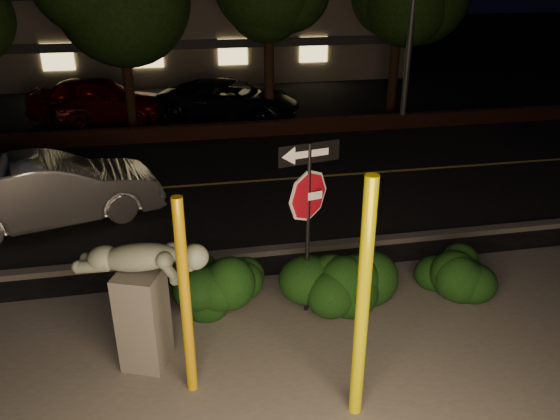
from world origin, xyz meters
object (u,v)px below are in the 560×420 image
object	(u,v)px
signpost	(308,197)
parked_car_dark	(229,100)
yellow_pole_right	(363,305)
sculpture	(142,290)
yellow_pole_left	(185,301)
parked_car_darkred	(103,105)
silver_sedan	(51,191)
parked_car_red	(98,99)

from	to	relation	value
signpost	parked_car_dark	bearing A→B (deg)	76.96
signpost	yellow_pole_right	bearing A→B (deg)	-100.10
sculpture	parked_car_dark	size ratio (longest dim) A/B	0.39
yellow_pole_left	sculpture	bearing A→B (deg)	131.44
parked_car_darkred	yellow_pole_left	bearing A→B (deg)	166.72
yellow_pole_right	silver_sedan	xyz separation A→B (m)	(-4.98, 6.97, -0.91)
sculpture	yellow_pole_right	bearing A→B (deg)	-7.85
silver_sedan	yellow_pole_left	bearing A→B (deg)	-171.80
yellow_pole_right	sculpture	size ratio (longest dim) A/B	1.62
sculpture	parked_car_red	xyz separation A→B (m)	(-2.13, 14.42, -0.45)
yellow_pole_right	silver_sedan	size ratio (longest dim) A/B	0.70
yellow_pole_right	signpost	bearing A→B (deg)	92.42
parked_car_red	yellow_pole_left	bearing A→B (deg)	-159.87
signpost	parked_car_dark	distance (m)	13.06
signpost	sculpture	bearing A→B (deg)	-174.14
yellow_pole_left	yellow_pole_right	world-z (taller)	yellow_pole_right
parked_car_dark	parked_car_red	bearing A→B (deg)	106.93
silver_sedan	parked_car_darkred	world-z (taller)	silver_sedan
yellow_pole_left	yellow_pole_right	bearing A→B (deg)	-21.78
sculpture	silver_sedan	size ratio (longest dim) A/B	0.43
parked_car_red	parked_car_darkred	size ratio (longest dim) A/B	1.20
signpost	parked_car_darkred	bearing A→B (deg)	96.10
yellow_pole_left	yellow_pole_right	distance (m)	2.31
signpost	sculpture	xyz separation A→B (m)	(-2.63, -0.87, -0.86)
yellow_pole_left	silver_sedan	world-z (taller)	yellow_pole_left
parked_car_dark	sculpture	bearing A→B (deg)	-167.60
signpost	parked_car_dark	world-z (taller)	signpost
signpost	silver_sedan	bearing A→B (deg)	124.39
silver_sedan	parked_car_dark	world-z (taller)	silver_sedan
parked_car_darkred	parked_car_dark	distance (m)	4.77
sculpture	parked_car_darkred	size ratio (longest dim) A/B	0.51
signpost	parked_car_darkred	size ratio (longest dim) A/B	0.73
parked_car_red	parked_car_dark	xyz separation A→B (m)	(4.87, -0.57, -0.11)
signpost	sculpture	size ratio (longest dim) A/B	1.44
yellow_pole_right	parked_car_darkred	bearing A→B (deg)	106.32
yellow_pole_left	yellow_pole_right	size ratio (longest dim) A/B	0.87
yellow_pole_left	signpost	distance (m)	2.64
yellow_pole_left	parked_car_red	xyz separation A→B (m)	(-2.72, 15.10, -0.64)
yellow_pole_left	parked_car_dark	xyz separation A→B (m)	(2.15, 14.53, -0.74)
yellow_pole_right	signpost	xyz separation A→B (m)	(-0.10, 2.40, 0.46)
parked_car_red	signpost	bearing A→B (deg)	-150.77
parked_car_darkred	signpost	bearing A→B (deg)	175.74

